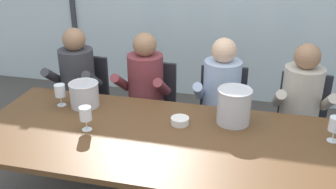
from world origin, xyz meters
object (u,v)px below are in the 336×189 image
at_px(person_maroon_top, 143,91).
at_px(ice_bucket_primary, 234,106).
at_px(dining_table, 156,143).
at_px(chair_right_of_center, 302,117).
at_px(chair_left_of_center, 152,103).
at_px(person_charcoal_jacket, 75,84).
at_px(wine_glass_near_bucket, 86,115).
at_px(wine_glass_center_pour, 335,125).
at_px(wine_glass_by_left_taster, 60,91).
at_px(chair_center, 222,108).
at_px(ice_bucket_secondary, 84,94).
at_px(chair_near_curtain, 85,94).
at_px(person_pale_blue_shirt, 221,99).
at_px(person_beige_jumper, 301,107).
at_px(tasting_bowl, 180,121).

height_order(person_maroon_top, ice_bucket_primary, person_maroon_top).
xyz_separation_m(dining_table, chair_right_of_center, (1.05, 0.98, -0.17)).
distance_m(chair_left_of_center, person_charcoal_jacket, 0.73).
relative_size(wine_glass_near_bucket, wine_glass_center_pour, 1.00).
distance_m(person_maroon_top, wine_glass_by_left_taster, 0.76).
distance_m(chair_center, ice_bucket_secondary, 1.26).
relative_size(chair_left_of_center, wine_glass_center_pour, 5.06).
distance_m(person_charcoal_jacket, wine_glass_by_left_taster, 0.59).
bearing_deg(wine_glass_by_left_taster, wine_glass_center_pour, -1.91).
bearing_deg(wine_glass_by_left_taster, chair_near_curtain, 102.34).
relative_size(person_maroon_top, person_pale_blue_shirt, 1.00).
xyz_separation_m(person_beige_jumper, wine_glass_center_pour, (0.15, -0.61, 0.18)).
bearing_deg(person_charcoal_jacket, chair_right_of_center, 0.89).
distance_m(person_charcoal_jacket, person_beige_jumper, 2.01).
relative_size(ice_bucket_secondary, wine_glass_near_bucket, 1.33).
xyz_separation_m(ice_bucket_secondary, wine_glass_center_pour, (1.81, -0.10, 0.02)).
bearing_deg(person_beige_jumper, tasting_bowl, -147.30).
distance_m(ice_bucket_secondary, tasting_bowl, 0.80).
bearing_deg(person_maroon_top, chair_right_of_center, 8.17).
bearing_deg(person_charcoal_jacket, person_pale_blue_shirt, -3.62).
bearing_deg(person_beige_jumper, chair_center, 163.09).
xyz_separation_m(ice_bucket_primary, ice_bucket_secondary, (-1.15, 0.00, -0.03)).
distance_m(chair_left_of_center, person_pale_blue_shirt, 0.69).
relative_size(ice_bucket_primary, tasting_bowl, 1.98).
bearing_deg(chair_left_of_center, wine_glass_center_pour, -27.43).
xyz_separation_m(ice_bucket_secondary, wine_glass_by_left_taster, (-0.18, -0.04, 0.02)).
bearing_deg(chair_near_curtain, ice_bucket_secondary, -57.19).
xyz_separation_m(ice_bucket_secondary, tasting_bowl, (0.79, -0.12, -0.07)).
bearing_deg(chair_right_of_center, person_charcoal_jacket, -173.02).
xyz_separation_m(wine_glass_by_left_taster, wine_glass_near_bucket, (0.36, -0.31, -0.00)).
bearing_deg(dining_table, chair_near_curtain, 135.58).
height_order(person_charcoal_jacket, wine_glass_center_pour, person_charcoal_jacket).
bearing_deg(chair_near_curtain, wine_glass_center_pour, -13.86).
distance_m(dining_table, wine_glass_near_bucket, 0.52).
bearing_deg(chair_right_of_center, tasting_bowl, -137.24).
bearing_deg(person_pale_blue_shirt, person_beige_jumper, -4.56).
height_order(chair_center, person_beige_jumper, person_beige_jumper).
height_order(person_maroon_top, wine_glass_center_pour, person_maroon_top).
height_order(person_beige_jumper, wine_glass_center_pour, person_beige_jumper).
xyz_separation_m(chair_left_of_center, tasting_bowl, (0.43, -0.76, 0.26)).
distance_m(wine_glass_by_left_taster, wine_glass_near_bucket, 0.48).
distance_m(chair_center, person_charcoal_jacket, 1.38).
relative_size(chair_right_of_center, ice_bucket_primary, 3.40).
distance_m(chair_near_curtain, tasting_bowl, 1.39).
bearing_deg(chair_right_of_center, ice_bucket_primary, -127.48).
height_order(chair_near_curtain, chair_right_of_center, same).
height_order(person_pale_blue_shirt, person_beige_jumper, same).
bearing_deg(person_beige_jumper, wine_glass_center_pour, -79.01).
xyz_separation_m(chair_left_of_center, chair_center, (0.66, 0.03, 0.00)).
relative_size(chair_right_of_center, person_beige_jumper, 0.73).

